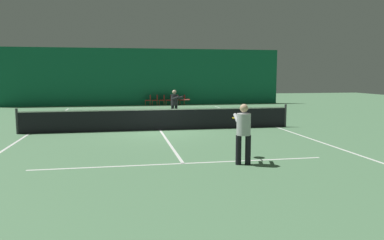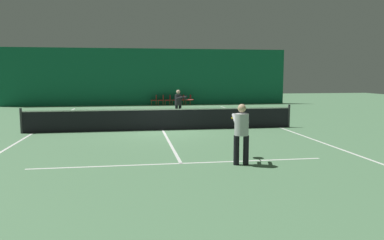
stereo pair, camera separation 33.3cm
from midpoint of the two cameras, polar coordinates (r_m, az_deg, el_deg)
ground_plane at (r=16.75m, az=-3.93°, el=-1.54°), size 60.00×60.00×0.00m
backdrop_curtain at (r=30.64m, az=-6.35°, el=6.54°), size 23.00×0.12×4.55m
court_line_baseline_far at (r=28.55m, az=-6.08°, el=1.95°), size 11.00×0.10×0.00m
court_line_service_far at (r=23.08m, az=-5.36°, el=0.78°), size 8.25×0.10×0.00m
court_line_service_near at (r=10.50m, az=-0.77°, el=-6.63°), size 8.25×0.10×0.00m
court_line_sideline_left at (r=17.17m, az=-22.55°, el=-1.85°), size 0.10×23.80×0.00m
court_line_sideline_right at (r=18.08m, az=13.71°, el=-1.09°), size 0.10×23.80×0.00m
court_line_centre at (r=16.75m, az=-3.93°, el=-1.53°), size 0.10×12.80×0.00m
tennis_net at (r=16.68m, az=-3.95°, el=0.19°), size 12.00×0.10×1.07m
player_near at (r=10.32m, az=8.43°, el=-1.44°), size 0.54×1.39×1.68m
player_far at (r=20.35m, az=-1.56°, el=2.68°), size 1.05×1.30×1.64m
courtside_chair_0 at (r=30.18m, az=-5.39°, el=3.15°), size 0.44×0.44×0.84m
courtside_chair_1 at (r=30.22m, az=-4.34°, el=3.16°), size 0.44×0.44×0.84m
courtside_chair_2 at (r=30.27m, az=-3.29°, el=3.18°), size 0.44×0.44×0.84m
courtside_chair_3 at (r=30.33m, az=-2.24°, el=3.19°), size 0.44×0.44×0.84m
courtside_chair_4 at (r=30.40m, az=-1.20°, el=3.20°), size 0.44×0.44×0.84m
courtside_chair_5 at (r=30.48m, az=-0.17°, el=3.21°), size 0.44×0.44×0.84m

